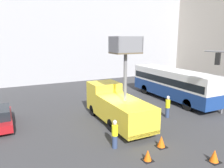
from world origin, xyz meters
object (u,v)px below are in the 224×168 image
city_bus (173,82)px  traffic_cone_mid_road (161,142)px  road_worker_near_truck (115,134)px  road_worker_directing (168,107)px  traffic_light_pole (223,71)px  traffic_cone_far_side (148,156)px  utility_truck (116,104)px  traffic_cone_near_truck (214,156)px

city_bus → traffic_cone_mid_road: city_bus is taller
road_worker_near_truck → traffic_cone_mid_road: 2.89m
city_bus → road_worker_directing: 5.71m
traffic_light_pole → road_worker_directing: 5.27m
traffic_light_pole → traffic_cone_far_side: size_ratio=9.07×
road_worker_near_truck → road_worker_directing: road_worker_directing is taller
utility_truck → road_worker_directing: (4.36, -0.87, -0.55)m
utility_truck → traffic_light_pole: bearing=-17.4°
traffic_cone_near_truck → traffic_cone_mid_road: bearing=120.4°
utility_truck → road_worker_near_truck: bearing=-118.5°
city_bus → traffic_cone_mid_road: 11.08m
traffic_cone_mid_road → traffic_cone_far_side: bearing=-151.3°
road_worker_directing → traffic_cone_mid_road: size_ratio=2.62×
city_bus → road_worker_near_truck: (-10.27, -6.69, -1.03)m
road_worker_directing → traffic_cone_near_truck: road_worker_directing is taller
traffic_light_pole → traffic_cone_far_side: (-9.32, -2.98, -3.59)m
traffic_cone_near_truck → traffic_cone_mid_road: (-1.51, 2.57, 0.01)m
utility_truck → road_worker_directing: size_ratio=3.93×
road_worker_near_truck → traffic_cone_near_truck: bearing=125.9°
traffic_light_pole → road_worker_directing: bearing=156.2°
road_worker_near_truck → traffic_cone_near_truck: (4.11, -3.71, -0.56)m
road_worker_directing → traffic_cone_far_side: bearing=-117.3°
traffic_light_pole → traffic_cone_far_side: 10.43m
road_worker_directing → traffic_cone_near_truck: (-2.19, -6.41, -0.61)m
traffic_light_pole → utility_truck: bearing=162.6°
traffic_cone_far_side → traffic_light_pole: bearing=17.7°
city_bus → traffic_light_pole: 6.07m
utility_truck → city_bus: 8.91m
traffic_cone_near_truck → traffic_cone_mid_road: traffic_cone_mid_road is taller
city_bus → traffic_cone_near_truck: bearing=141.4°
city_bus → traffic_light_pole: bearing=172.2°
utility_truck → traffic_cone_far_side: 5.81m
city_bus → road_worker_near_truck: 12.30m
utility_truck → road_worker_near_truck: utility_truck is taller
road_worker_directing → traffic_cone_near_truck: size_ratio=2.67×
city_bus → road_worker_near_truck: city_bus is taller
road_worker_near_truck → traffic_cone_far_side: road_worker_near_truck is taller
city_bus → traffic_cone_far_side: bearing=125.2°
utility_truck → traffic_cone_mid_road: bearing=-82.0°
road_worker_directing → traffic_cone_mid_road: bearing=-112.8°
city_bus → traffic_cone_near_truck: size_ratio=15.71×
traffic_light_pole → road_worker_directing: traffic_light_pole is taller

